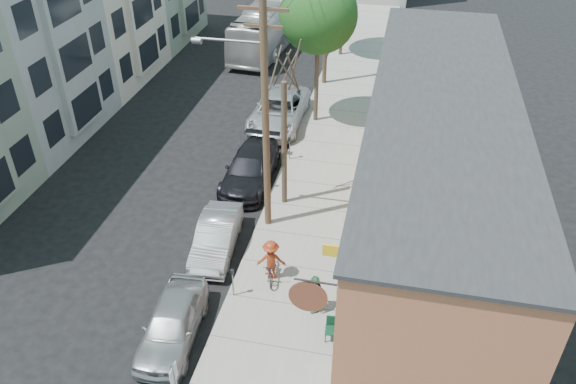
% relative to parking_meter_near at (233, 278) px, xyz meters
% --- Properties ---
extents(ground, '(120.00, 120.00, 0.00)m').
position_rel_parking_meter_near_xyz_m(ground, '(-2.25, -0.00, -0.98)').
color(ground, black).
extents(sidewalk, '(4.50, 58.00, 0.15)m').
position_rel_parking_meter_near_xyz_m(sidewalk, '(2.00, 11.00, -0.91)').
color(sidewalk, gray).
rests_on(sidewalk, ground).
extents(cafe_building, '(6.60, 20.20, 6.61)m').
position_rel_parking_meter_near_xyz_m(cafe_building, '(6.74, 4.99, 2.32)').
color(cafe_building, '#B06241').
rests_on(cafe_building, ground).
extents(apartment_row, '(6.30, 32.00, 9.00)m').
position_rel_parking_meter_near_xyz_m(apartment_row, '(-14.10, 14.00, 3.52)').
color(apartment_row, gray).
rests_on(apartment_row, ground).
extents(parking_meter_near, '(0.14, 0.14, 1.24)m').
position_rel_parking_meter_near_xyz_m(parking_meter_near, '(0.00, 0.00, 0.00)').
color(parking_meter_near, slate).
rests_on(parking_meter_near, sidewalk).
extents(parking_meter_far, '(0.14, 0.14, 1.24)m').
position_rel_parking_meter_near_xyz_m(parking_meter_far, '(0.00, 9.94, 0.00)').
color(parking_meter_far, slate).
rests_on(parking_meter_far, sidewalk).
extents(utility_pole_near, '(3.57, 0.28, 10.00)m').
position_rel_parking_meter_near_xyz_m(utility_pole_near, '(0.14, 4.53, 4.43)').
color(utility_pole_near, '#503A28').
rests_on(utility_pole_near, sidewalk).
extents(utility_pole_far, '(1.80, 0.28, 10.00)m').
position_rel_parking_meter_near_xyz_m(utility_pole_far, '(0.20, 19.87, 4.36)').
color(utility_pole_far, '#503A28').
rests_on(utility_pole_far, sidewalk).
extents(tree_bare, '(0.24, 0.24, 5.85)m').
position_rel_parking_meter_near_xyz_m(tree_bare, '(0.55, 6.22, 2.09)').
color(tree_bare, '#44392C').
rests_on(tree_bare, sidewalk).
extents(tree_leafy_mid, '(4.07, 4.07, 8.07)m').
position_rel_parking_meter_near_xyz_m(tree_leafy_mid, '(0.55, 14.54, 5.19)').
color(tree_leafy_mid, '#44392C').
rests_on(tree_leafy_mid, sidewalk).
extents(patio_chair_a, '(0.54, 0.54, 0.88)m').
position_rel_parking_meter_near_xyz_m(patio_chair_a, '(3.84, -1.30, -0.39)').
color(patio_chair_a, '#0F3822').
rests_on(patio_chair_a, sidewalk).
extents(patron_grey, '(0.54, 0.69, 1.67)m').
position_rel_parking_meter_near_xyz_m(patron_grey, '(3.95, 0.05, 0.00)').
color(patron_grey, gray).
rests_on(patron_grey, sidewalk).
extents(patron_green, '(0.68, 0.82, 1.54)m').
position_rel_parking_meter_near_xyz_m(patron_green, '(3.02, -0.11, -0.06)').
color(patron_green, '#2E7446').
rests_on(patron_green, sidewalk).
extents(cyclist, '(1.19, 0.82, 1.69)m').
position_rel_parking_meter_near_xyz_m(cyclist, '(1.13, 1.26, 0.01)').
color(cyclist, maroon).
rests_on(cyclist, sidewalk).
extents(cyclist_bike, '(0.94, 1.79, 0.90)m').
position_rel_parking_meter_near_xyz_m(cyclist_bike, '(1.13, 1.26, -0.38)').
color(cyclist_bike, black).
rests_on(cyclist_bike, sidewalk).
extents(car_0, '(2.03, 4.37, 1.45)m').
position_rel_parking_meter_near_xyz_m(car_0, '(-1.45, -2.24, -0.26)').
color(car_0, '#989A9F').
rests_on(car_0, ground).
extents(car_1, '(1.87, 4.33, 1.39)m').
position_rel_parking_meter_near_xyz_m(car_1, '(-1.45, 2.49, -0.29)').
color(car_1, '#B2B3BA').
rests_on(car_1, ground).
extents(car_2, '(2.13, 5.23, 1.52)m').
position_rel_parking_meter_near_xyz_m(car_2, '(-1.45, 7.71, -0.22)').
color(car_2, black).
rests_on(car_2, ground).
extents(car_3, '(2.84, 6.09, 1.69)m').
position_rel_parking_meter_near_xyz_m(car_3, '(-1.45, 13.86, -0.14)').
color(car_3, '#BABDC2').
rests_on(car_3, ground).
extents(bus, '(3.59, 11.99, 3.29)m').
position_rel_parking_meter_near_xyz_m(bus, '(-4.89, 26.09, 0.66)').
color(bus, silver).
rests_on(bus, ground).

